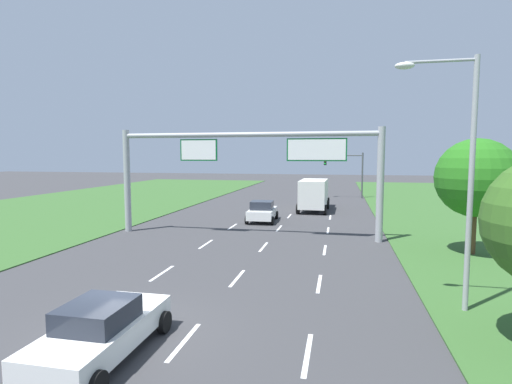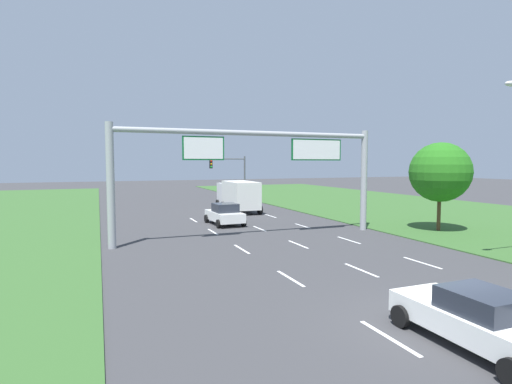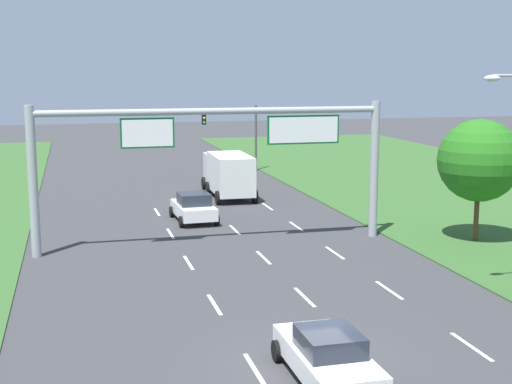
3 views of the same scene
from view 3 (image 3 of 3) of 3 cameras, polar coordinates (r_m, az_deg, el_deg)
ground_plane at (r=21.65m, az=4.53°, el=-13.52°), size 200.00×200.00×0.00m
lane_dashes_inner_left at (r=23.89m, az=-1.92°, el=-11.21°), size 0.14×44.40×0.01m
lane_dashes_inner_right at (r=24.83m, az=6.12°, el=-10.43°), size 0.14×44.40×0.01m
lane_dashes_slip at (r=26.21m, az=13.40°, el=-9.55°), size 0.14×44.40×0.01m
car_near_red at (r=20.24m, az=5.74°, el=-12.93°), size 2.12×4.48×1.52m
car_lead_silver at (r=40.82m, az=-5.02°, el=-1.23°), size 2.35×4.15×1.66m
box_truck at (r=48.66m, az=-2.26°, el=1.55°), size 2.81×7.40×2.97m
sign_gantry at (r=34.49m, az=-2.94°, el=3.64°), size 17.24×0.44×7.00m
traffic_light_mast at (r=60.61m, az=-1.79°, el=5.29°), size 4.76×0.49×5.60m
roadside_tree_mid at (r=37.11m, az=17.43°, el=2.42°), size 4.12×4.12×6.17m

